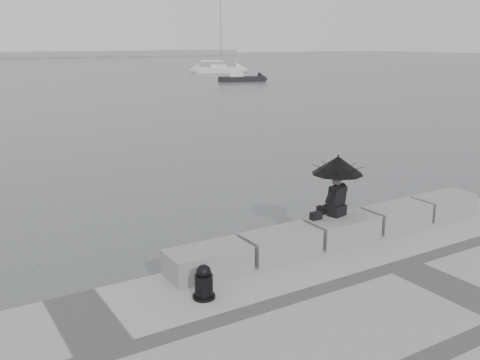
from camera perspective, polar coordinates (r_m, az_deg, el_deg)
ground at (r=12.69m, az=9.37°, el=-7.73°), size 360.00×360.00×0.00m
stone_block_far_left at (r=10.26m, az=-3.45°, el=-8.58°), size 1.60×0.80×0.50m
stone_block_left at (r=11.10m, az=4.36°, el=-6.75°), size 1.60×0.80×0.50m
stone_block_centre at (r=12.12m, az=10.91°, el=-5.11°), size 1.60×0.80×0.50m
stone_block_right at (r=13.28m, az=16.36°, el=-3.68°), size 1.60×0.80×0.50m
stone_block_far_right at (r=14.54m, az=20.88°, el=-2.47°), size 1.60×0.80×0.50m
seated_person at (r=11.92m, az=10.39°, el=0.86°), size 1.15×1.15×1.39m
bag at (r=11.81m, az=8.11°, el=-3.80°), size 0.26×0.15×0.16m
mooring_bollard at (r=9.31m, az=-3.88°, el=-11.05°), size 0.39×0.39×0.62m
sailboat_right at (r=83.22m, az=-2.32°, el=11.74°), size 6.98×4.95×12.90m
small_motorboat at (r=65.18m, az=0.22°, el=10.75°), size 5.75×2.86×1.10m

